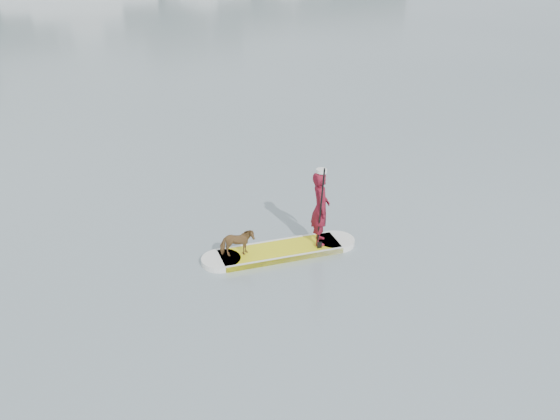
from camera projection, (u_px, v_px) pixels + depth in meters
ground at (349, 173)px, 16.85m from camera, size 140.00×140.00×0.00m
paddleboard at (280, 251)px, 12.87m from camera, size 3.25×1.30×0.12m
paddler at (320, 208)px, 12.75m from camera, size 0.61×0.69×1.58m
white_cap at (322, 171)px, 12.40m from camera, size 0.22×0.22×0.07m
dog at (237, 243)px, 12.46m from camera, size 0.74×0.49×0.57m
paddle at (320, 219)px, 12.57m from camera, size 0.10×0.30×2.00m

